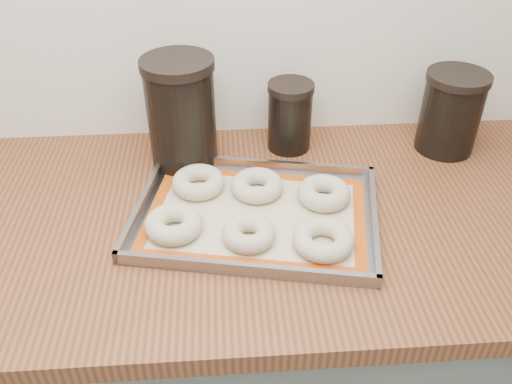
{
  "coord_description": "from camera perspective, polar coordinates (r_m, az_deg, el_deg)",
  "views": [
    {
      "loc": [
        -0.3,
        0.84,
        1.57
      ],
      "look_at": [
        -0.25,
        1.66,
        0.96
      ],
      "focal_mm": 38.0,
      "sensor_mm": 36.0,
      "label": 1
    }
  ],
  "objects": [
    {
      "name": "bagel_front_mid",
      "position": [
        0.98,
        -0.77,
        -4.38
      ],
      "size": [
        0.11,
        0.11,
        0.04
      ],
      "primitive_type": "torus",
      "rotation": [
        0.0,
        0.0,
        0.12
      ],
      "color": "#C1B495",
      "rests_on": "baking_mat"
    },
    {
      "name": "bagel_front_right",
      "position": [
        0.98,
        7.09,
        -5.01
      ],
      "size": [
        0.12,
        0.12,
        0.03
      ],
      "primitive_type": "torus",
      "rotation": [
        0.0,
        0.0,
        0.08
      ],
      "color": "#C1B495",
      "rests_on": "baking_mat"
    },
    {
      "name": "baking_mat",
      "position": [
        1.05,
        -0.0,
        -2.41
      ],
      "size": [
        0.47,
        0.37,
        0.0
      ],
      "rotation": [
        0.0,
        0.0,
        -0.2
      ],
      "color": "#C6B793",
      "rests_on": "baking_tray"
    },
    {
      "name": "bagel_back_left",
      "position": [
        1.11,
        -6.09,
        1.05
      ],
      "size": [
        0.11,
        0.11,
        0.04
      ],
      "primitive_type": "torus",
      "rotation": [
        0.0,
        0.0,
        -0.06
      ],
      "color": "#C1B495",
      "rests_on": "baking_mat"
    },
    {
      "name": "countertop",
      "position": [
        1.12,
        12.55,
        -2.27
      ],
      "size": [
        3.06,
        0.68,
        0.04
      ],
      "primitive_type": "cube",
      "color": "brown",
      "rests_on": "cabinet"
    },
    {
      "name": "bagel_back_mid",
      "position": [
        1.1,
        0.12,
        0.69
      ],
      "size": [
        0.11,
        0.11,
        0.04
      ],
      "primitive_type": "torus",
      "rotation": [
        0.0,
        0.0,
        0.07
      ],
      "color": "#C1B495",
      "rests_on": "baking_mat"
    },
    {
      "name": "canister_right",
      "position": [
        1.29,
        19.82,
        7.93
      ],
      "size": [
        0.14,
        0.14,
        0.18
      ],
      "color": "black",
      "rests_on": "countertop"
    },
    {
      "name": "bagel_front_left",
      "position": [
        1.01,
        -8.65,
        -3.36
      ],
      "size": [
        0.12,
        0.12,
        0.04
      ],
      "primitive_type": "torus",
      "rotation": [
        0.0,
        0.0,
        -0.18
      ],
      "color": "#C1B495",
      "rests_on": "baking_mat"
    },
    {
      "name": "cabinet",
      "position": [
        1.44,
        10.14,
        -16.38
      ],
      "size": [
        3.0,
        0.65,
        0.86
      ],
      "primitive_type": "cube",
      "color": "slate",
      "rests_on": "floor"
    },
    {
      "name": "canister_mid",
      "position": [
        1.23,
        3.57,
        7.99
      ],
      "size": [
        0.1,
        0.1,
        0.16
      ],
      "color": "black",
      "rests_on": "countertop"
    },
    {
      "name": "canister_left",
      "position": [
        1.16,
        -7.87,
        8.24
      ],
      "size": [
        0.15,
        0.15,
        0.24
      ],
      "color": "black",
      "rests_on": "countertop"
    },
    {
      "name": "bagel_back_right",
      "position": [
        1.09,
        7.15,
        -0.11
      ],
      "size": [
        0.12,
        0.12,
        0.04
      ],
      "primitive_type": "torus",
      "rotation": [
        0.0,
        0.0,
        -0.17
      ],
      "color": "#C1B495",
      "rests_on": "baking_mat"
    },
    {
      "name": "baking_tray",
      "position": [
        1.05,
        0.0,
        -2.33
      ],
      "size": [
        0.52,
        0.41,
        0.03
      ],
      "rotation": [
        0.0,
        0.0,
        -0.2
      ],
      "color": "gray",
      "rests_on": "countertop"
    }
  ]
}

